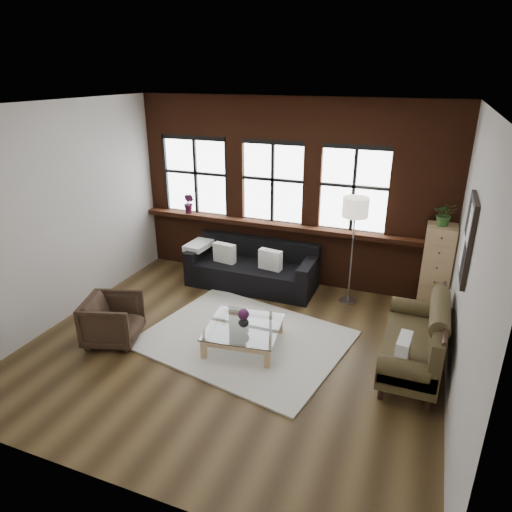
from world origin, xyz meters
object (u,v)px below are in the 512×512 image
(vintage_settee, at_px, (412,337))
(drawer_chest, at_px, (436,269))
(floor_lamp, at_px, (352,247))
(armchair, at_px, (113,320))
(coffee_table, at_px, (244,336))
(vase, at_px, (244,321))
(dark_sofa, at_px, (252,265))

(vintage_settee, height_order, drawer_chest, drawer_chest)
(floor_lamp, bearing_deg, drawer_chest, 8.77)
(armchair, bearing_deg, drawer_chest, -75.25)
(drawer_chest, bearing_deg, coffee_table, -139.19)
(vintage_settee, relative_size, coffee_table, 1.77)
(vintage_settee, xyz_separation_m, armchair, (-3.93, -0.84, -0.13))
(vintage_settee, relative_size, vase, 11.44)
(coffee_table, bearing_deg, vase, 128.66)
(drawer_chest, bearing_deg, vase, -139.19)
(dark_sofa, relative_size, floor_lamp, 1.16)
(dark_sofa, distance_m, floor_lamp, 1.80)
(coffee_table, relative_size, drawer_chest, 0.69)
(dark_sofa, height_order, vase, dark_sofa)
(vintage_settee, bearing_deg, dark_sofa, 151.19)
(dark_sofa, distance_m, vase, 1.94)
(coffee_table, bearing_deg, drawer_chest, 40.81)
(vintage_settee, distance_m, coffee_table, 2.22)
(dark_sofa, relative_size, vase, 14.71)
(vase, distance_m, floor_lamp, 2.24)
(coffee_table, bearing_deg, vintage_settee, 8.16)
(armchair, xyz_separation_m, vase, (1.76, 0.53, 0.06))
(floor_lamp, bearing_deg, coffee_table, -120.61)
(armchair, bearing_deg, vase, -90.44)
(armchair, distance_m, vase, 1.84)
(armchair, distance_m, floor_lamp, 3.78)
(armchair, relative_size, floor_lamp, 0.38)
(armchair, distance_m, coffee_table, 1.85)
(vase, xyz_separation_m, drawer_chest, (2.38, 2.06, 0.31))
(coffee_table, height_order, drawer_chest, drawer_chest)
(armchair, bearing_deg, coffee_table, -90.44)
(coffee_table, relative_size, floor_lamp, 0.51)
(vintage_settee, relative_size, drawer_chest, 1.23)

